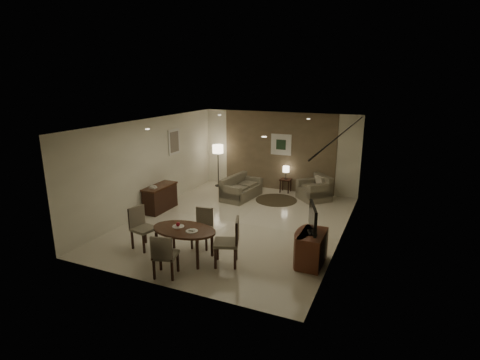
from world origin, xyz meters
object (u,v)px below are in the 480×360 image
at_px(chair_far, 202,229).
at_px(chair_right, 226,242).
at_px(console_desk, 160,198).
at_px(side_table, 285,186).
at_px(armchair, 314,188).
at_px(floor_lamp, 218,166).
at_px(chair_near, 166,254).
at_px(sofa, 241,187).
at_px(chair_left, 144,228).
at_px(dining_table, 185,244).
at_px(tv_cabinet, 312,249).

xyz_separation_m(chair_far, chair_right, (0.89, -0.55, 0.06)).
bearing_deg(console_desk, chair_right, -34.64).
distance_m(chair_right, side_table, 5.52).
relative_size(armchair, floor_lamp, 0.59).
distance_m(chair_near, armchair, 6.14).
xyz_separation_m(chair_right, sofa, (-1.52, 4.28, -0.15)).
distance_m(console_desk, armchair, 4.83).
distance_m(chair_left, armchair, 5.79).
distance_m(chair_far, sofa, 3.79).
xyz_separation_m(chair_near, armchair, (1.58, 5.93, -0.06)).
bearing_deg(side_table, floor_lamp, -173.94).
bearing_deg(chair_left, console_desk, 38.52).
bearing_deg(chair_left, chair_right, -77.65).
xyz_separation_m(console_desk, dining_table, (2.30, -2.34, -0.04)).
distance_m(dining_table, sofa, 4.42).
bearing_deg(chair_left, sofa, 3.98).
relative_size(chair_near, side_table, 1.98).
distance_m(dining_table, floor_lamp, 5.68).
height_order(tv_cabinet, chair_left, chair_left).
distance_m(console_desk, floor_lamp, 3.04).
height_order(chair_far, chair_left, chair_left).
distance_m(chair_near, floor_lamp, 6.44).
bearing_deg(chair_right, sofa, 178.68).
bearing_deg(floor_lamp, console_desk, -97.66).
relative_size(chair_far, chair_left, 0.92).
height_order(chair_left, chair_right, chair_right).
relative_size(console_desk, chair_far, 1.35).
bearing_deg(chair_right, armchair, 151.27).
bearing_deg(chair_far, chair_near, -97.90).
relative_size(chair_near, chair_far, 1.02).
height_order(console_desk, chair_far, chair_far).
bearing_deg(sofa, dining_table, -165.12).
xyz_separation_m(console_desk, chair_right, (3.25, -2.24, 0.13)).
height_order(console_desk, side_table, console_desk).
bearing_deg(dining_table, tv_cabinet, 18.04).
bearing_deg(chair_near, chair_left, -51.45).
relative_size(dining_table, chair_near, 1.59).
bearing_deg(console_desk, dining_table, -45.51).
height_order(chair_near, chair_far, chair_near).
bearing_deg(armchair, sofa, -116.19).
height_order(chair_right, sofa, chair_right).
height_order(chair_far, floor_lamp, floor_lamp).
distance_m(tv_cabinet, side_table, 5.17).
bearing_deg(tv_cabinet, chair_near, -147.11).
bearing_deg(chair_right, dining_table, -104.89).
relative_size(console_desk, chair_left, 1.24).
distance_m(tv_cabinet, sofa, 4.74).
relative_size(dining_table, floor_lamp, 0.96).
bearing_deg(armchair, chair_far, -64.56).
height_order(chair_near, chair_right, chair_right).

